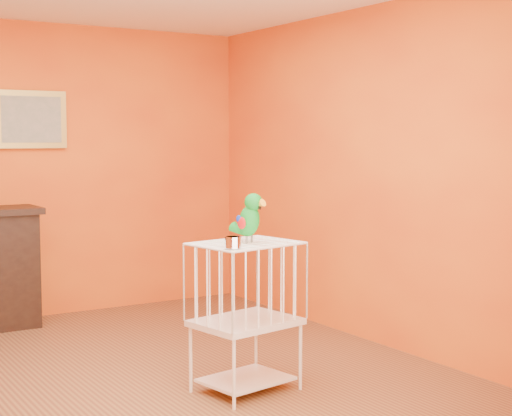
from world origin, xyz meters
TOP-DOWN VIEW (x-y plane):
  - ground at (0.00, 0.00)m, footprint 4.50×4.50m
  - room_shell at (0.00, 0.00)m, footprint 4.50×4.50m
  - framed_picture at (0.00, 2.22)m, footprint 0.62×0.04m
  - birdcage at (0.53, -0.51)m, footprint 0.68×0.56m
  - feed_cup at (0.32, -0.70)m, footprint 0.10×0.10m
  - parrot at (0.56, -0.51)m, footprint 0.17×0.28m

SIDE VIEW (x-z plane):
  - ground at x=0.00m, z-range 0.00..0.00m
  - birdcage at x=0.53m, z-range 0.02..0.96m
  - feed_cup at x=0.32m, z-range 0.95..1.02m
  - parrot at x=0.56m, z-range 0.94..1.25m
  - room_shell at x=0.00m, z-range -0.67..3.83m
  - framed_picture at x=0.00m, z-range 1.50..2.00m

